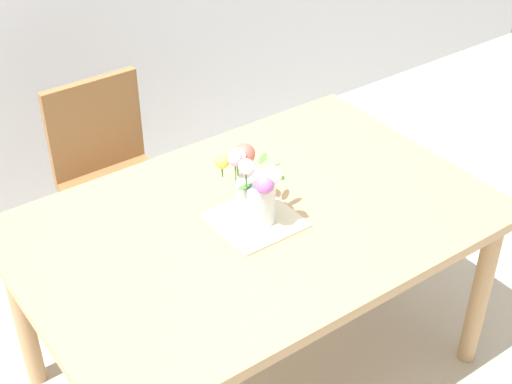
{
  "coord_description": "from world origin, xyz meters",
  "views": [
    {
      "loc": [
        -1.18,
        -1.64,
        2.27
      ],
      "look_at": [
        -0.01,
        -0.02,
        0.86
      ],
      "focal_mm": 52.46,
      "sensor_mm": 36.0,
      "label": 1
    }
  ],
  "objects": [
    {
      "name": "ground_plane",
      "position": [
        0.0,
        0.0,
        0.0
      ],
      "size": [
        12.0,
        12.0,
        0.0
      ],
      "primitive_type": "plane",
      "color": "#B7AD99"
    },
    {
      "name": "dining_table",
      "position": [
        0.0,
        0.0,
        0.66
      ],
      "size": [
        1.6,
        1.06,
        0.74
      ],
      "color": "tan",
      "rests_on": "ground_plane"
    },
    {
      "name": "chair_far",
      "position": [
        -0.13,
        0.87,
        0.52
      ],
      "size": [
        0.42,
        0.42,
        0.9
      ],
      "rotation": [
        0.0,
        0.0,
        3.14
      ],
      "color": "olive",
      "rests_on": "ground_plane"
    },
    {
      "name": "placemat",
      "position": [
        -0.01,
        -0.02,
        0.75
      ],
      "size": [
        0.27,
        0.27,
        0.01
      ],
      "primitive_type": "cube",
      "color": "beige",
      "rests_on": "dining_table"
    },
    {
      "name": "flower_vase",
      "position": [
        -0.01,
        -0.01,
        0.88
      ],
      "size": [
        0.21,
        0.23,
        0.27
      ],
      "color": "silver",
      "rests_on": "placemat"
    }
  ]
}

